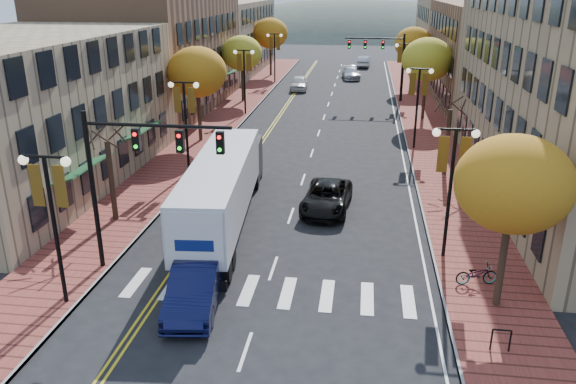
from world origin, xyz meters
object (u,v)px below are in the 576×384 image
(semi_truck, at_px, (225,183))
(black_suv, at_px, (327,197))
(bicycle, at_px, (477,274))
(navy_sedan, at_px, (195,286))

(semi_truck, bearing_deg, black_suv, 21.81)
(semi_truck, height_order, black_suv, semi_truck)
(semi_truck, relative_size, black_suv, 2.91)
(semi_truck, relative_size, bicycle, 8.91)
(semi_truck, distance_m, navy_sedan, 8.15)
(black_suv, distance_m, bicycle, 10.13)
(bicycle, bearing_deg, semi_truck, 54.90)
(navy_sedan, xyz_separation_m, black_suv, (4.32, 10.53, -0.10))
(semi_truck, height_order, bicycle, semi_truck)
(semi_truck, xyz_separation_m, black_suv, (5.05, 2.52, -1.48))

